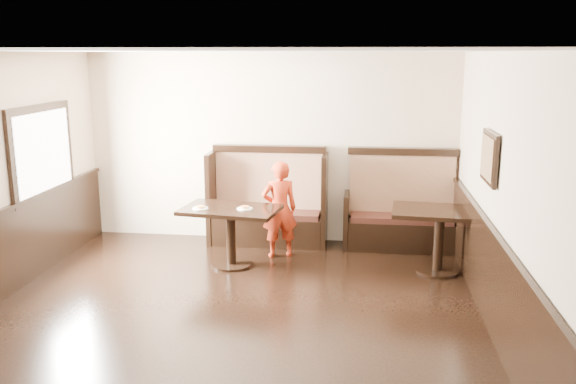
% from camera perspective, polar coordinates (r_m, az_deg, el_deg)
% --- Properties ---
extents(ground, '(7.00, 7.00, 0.00)m').
position_cam_1_polar(ground, '(6.21, -6.65, -13.82)').
color(ground, black).
rests_on(ground, ground).
extents(room_shell, '(7.00, 7.00, 7.00)m').
position_cam_1_polar(room_shell, '(6.27, -8.87, -6.97)').
color(room_shell, '#C4AA8E').
rests_on(room_shell, ground).
extents(booth_main, '(1.75, 0.72, 1.45)m').
position_cam_1_polar(booth_main, '(9.07, -1.86, -1.52)').
color(booth_main, black).
rests_on(booth_main, ground).
extents(booth_neighbor, '(1.65, 0.72, 1.45)m').
position_cam_1_polar(booth_neighbor, '(8.99, 10.52, -2.16)').
color(booth_neighbor, black).
rests_on(booth_neighbor, ground).
extents(table_main, '(1.35, 0.95, 0.80)m').
position_cam_1_polar(table_main, '(8.08, -5.40, -2.76)').
color(table_main, black).
rests_on(table_main, ground).
extents(table_neighbor, '(1.26, 0.88, 0.83)m').
position_cam_1_polar(table_neighbor, '(8.05, 13.98, -3.08)').
color(table_neighbor, black).
rests_on(table_neighbor, ground).
extents(child, '(0.57, 0.47, 1.35)m').
position_cam_1_polar(child, '(8.41, -0.80, -1.62)').
color(child, '#B52D13').
rests_on(child, ground).
extents(pizza_plate_left, '(0.21, 0.21, 0.04)m').
position_cam_1_polar(pizza_plate_left, '(8.03, -8.20, -1.46)').
color(pizza_plate_left, white).
rests_on(pizza_plate_left, table_main).
extents(pizza_plate_right, '(0.21, 0.21, 0.04)m').
position_cam_1_polar(pizza_plate_right, '(7.95, -4.07, -1.50)').
color(pizza_plate_right, white).
rests_on(pizza_plate_right, table_main).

